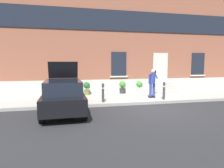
{
  "coord_description": "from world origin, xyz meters",
  "views": [
    {
      "loc": [
        -3.97,
        -8.91,
        2.25
      ],
      "look_at": [
        -1.63,
        1.6,
        1.1
      ],
      "focal_mm": 31.23,
      "sensor_mm": 36.0,
      "label": 1
    }
  ],
  "objects_px": {
    "person_on_phone": "(152,82)",
    "planter_cream": "(139,87)",
    "bollard_near_person": "(164,90)",
    "planter_charcoal": "(123,87)",
    "planter_olive": "(87,88)",
    "hatchback_car_black": "(63,96)",
    "bollard_far_left": "(103,92)",
    "planter_terracotta": "(48,89)"
  },
  "relations": [
    {
      "from": "person_on_phone",
      "to": "planter_cream",
      "type": "height_order",
      "value": "person_on_phone"
    },
    {
      "from": "bollard_near_person",
      "to": "planter_charcoal",
      "type": "distance_m",
      "value": 3.26
    },
    {
      "from": "planter_olive",
      "to": "planter_charcoal",
      "type": "distance_m",
      "value": 2.51
    },
    {
      "from": "hatchback_car_black",
      "to": "bollard_far_left",
      "type": "bearing_deg",
      "value": 33.06
    },
    {
      "from": "bollard_near_person",
      "to": "planter_terracotta",
      "type": "xyz_separation_m",
      "value": [
        -6.72,
        2.76,
        -0.11
      ]
    },
    {
      "from": "hatchback_car_black",
      "to": "planter_charcoal",
      "type": "xyz_separation_m",
      "value": [
        3.92,
        4.1,
        -0.19
      ]
    },
    {
      "from": "hatchback_car_black",
      "to": "bollard_near_person",
      "type": "bearing_deg",
      "value": 13.27
    },
    {
      "from": "bollard_near_person",
      "to": "bollard_far_left",
      "type": "distance_m",
      "value": 3.59
    },
    {
      "from": "hatchback_car_black",
      "to": "bollard_far_left",
      "type": "relative_size",
      "value": 3.92
    },
    {
      "from": "bollard_far_left",
      "to": "planter_terracotta",
      "type": "distance_m",
      "value": 4.18
    },
    {
      "from": "planter_cream",
      "to": "person_on_phone",
      "type": "bearing_deg",
      "value": -86.86
    },
    {
      "from": "planter_charcoal",
      "to": "planter_cream",
      "type": "height_order",
      "value": "same"
    },
    {
      "from": "bollard_far_left",
      "to": "planter_terracotta",
      "type": "xyz_separation_m",
      "value": [
        -3.13,
        2.76,
        -0.11
      ]
    },
    {
      "from": "planter_terracotta",
      "to": "planter_charcoal",
      "type": "relative_size",
      "value": 1.0
    },
    {
      "from": "hatchback_car_black",
      "to": "bollard_far_left",
      "type": "height_order",
      "value": "hatchback_car_black"
    },
    {
      "from": "hatchback_car_black",
      "to": "bollard_near_person",
      "type": "distance_m",
      "value": 5.79
    },
    {
      "from": "hatchback_car_black",
      "to": "planter_olive",
      "type": "bearing_deg",
      "value": 70.49
    },
    {
      "from": "bollard_far_left",
      "to": "planter_terracotta",
      "type": "height_order",
      "value": "bollard_far_left"
    },
    {
      "from": "hatchback_car_black",
      "to": "planter_charcoal",
      "type": "relative_size",
      "value": 4.76
    },
    {
      "from": "person_on_phone",
      "to": "hatchback_car_black",
      "type": "bearing_deg",
      "value": -158.91
    },
    {
      "from": "bollard_near_person",
      "to": "person_on_phone",
      "type": "distance_m",
      "value": 0.89
    },
    {
      "from": "bollard_far_left",
      "to": "planter_charcoal",
      "type": "xyz_separation_m",
      "value": [
        1.88,
        2.77,
        -0.11
      ]
    },
    {
      "from": "person_on_phone",
      "to": "bollard_far_left",
      "type": "bearing_deg",
      "value": -168.26
    },
    {
      "from": "bollard_near_person",
      "to": "planter_olive",
      "type": "xyz_separation_m",
      "value": [
        -4.22,
        2.66,
        -0.11
      ]
    },
    {
      "from": "bollard_near_person",
      "to": "planter_charcoal",
      "type": "bearing_deg",
      "value": 121.78
    },
    {
      "from": "person_on_phone",
      "to": "planter_charcoal",
      "type": "distance_m",
      "value": 2.54
    },
    {
      "from": "planter_olive",
      "to": "bollard_near_person",
      "type": "bearing_deg",
      "value": -32.22
    },
    {
      "from": "planter_terracotta",
      "to": "planter_olive",
      "type": "bearing_deg",
      "value": -2.35
    },
    {
      "from": "bollard_far_left",
      "to": "planter_olive",
      "type": "xyz_separation_m",
      "value": [
        -0.63,
        2.66,
        -0.11
      ]
    },
    {
      "from": "planter_cream",
      "to": "bollard_near_person",
      "type": "bearing_deg",
      "value": -77.86
    },
    {
      "from": "bollard_far_left",
      "to": "hatchback_car_black",
      "type": "bearing_deg",
      "value": -146.94
    },
    {
      "from": "hatchback_car_black",
      "to": "planter_olive",
      "type": "relative_size",
      "value": 4.76
    },
    {
      "from": "planter_terracotta",
      "to": "planter_charcoal",
      "type": "bearing_deg",
      "value": 0.08
    },
    {
      "from": "bollard_far_left",
      "to": "planter_terracotta",
      "type": "bearing_deg",
      "value": 138.6
    },
    {
      "from": "planter_charcoal",
      "to": "planter_cream",
      "type": "bearing_deg",
      "value": -10.31
    },
    {
      "from": "planter_terracotta",
      "to": "hatchback_car_black",
      "type": "bearing_deg",
      "value": -75.06
    },
    {
      "from": "person_on_phone",
      "to": "planter_cream",
      "type": "relative_size",
      "value": 2.04
    },
    {
      "from": "planter_charcoal",
      "to": "planter_cream",
      "type": "xyz_separation_m",
      "value": [
        1.16,
        -0.21,
        0.0
      ]
    },
    {
      "from": "bollard_near_person",
      "to": "planter_cream",
      "type": "bearing_deg",
      "value": 102.14
    },
    {
      "from": "bollard_far_left",
      "to": "planter_terracotta",
      "type": "relative_size",
      "value": 1.22
    },
    {
      "from": "planter_terracotta",
      "to": "bollard_near_person",
      "type": "bearing_deg",
      "value": -22.33
    },
    {
      "from": "planter_olive",
      "to": "bollard_far_left",
      "type": "bearing_deg",
      "value": -76.71
    }
  ]
}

